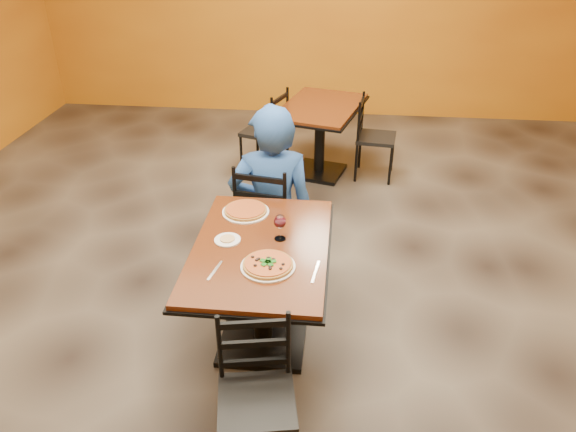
# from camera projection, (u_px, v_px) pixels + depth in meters

# --- Properties ---
(floor) EXTENTS (7.00, 8.00, 0.01)m
(floor) POSITION_uv_depth(u_px,v_px,m) (273.00, 294.00, 4.08)
(floor) COLOR black
(floor) RESTS_ON ground
(table_main) EXTENTS (0.83, 1.23, 0.75)m
(table_main) POSITION_uv_depth(u_px,v_px,m) (261.00, 272.00, 3.37)
(table_main) COLOR #56240D
(table_main) RESTS_ON floor
(table_second) EXTENTS (0.99, 1.25, 0.75)m
(table_second) POSITION_uv_depth(u_px,v_px,m) (320.00, 124.00, 5.58)
(table_second) COLOR #56240D
(table_second) RESTS_ON floor
(chair_main_near) EXTENTS (0.44, 0.44, 0.83)m
(chair_main_near) POSITION_uv_depth(u_px,v_px,m) (257.00, 403.00, 2.67)
(chair_main_near) COLOR black
(chair_main_near) RESTS_ON floor
(chair_main_far) EXTENTS (0.48, 0.48, 0.91)m
(chair_main_far) POSITION_uv_depth(u_px,v_px,m) (268.00, 214.00, 4.18)
(chair_main_far) COLOR black
(chair_main_far) RESTS_ON floor
(chair_second_left) EXTENTS (0.51, 0.51, 0.89)m
(chair_second_left) POSITION_uv_depth(u_px,v_px,m) (264.00, 132.00, 5.69)
(chair_second_left) COLOR black
(chair_second_left) RESTS_ON floor
(chair_second_right) EXTENTS (0.42, 0.42, 0.85)m
(chair_second_right) POSITION_uv_depth(u_px,v_px,m) (376.00, 138.00, 5.59)
(chair_second_right) COLOR black
(chair_second_right) RESTS_ON floor
(diner) EXTENTS (0.71, 0.52, 1.33)m
(diner) POSITION_uv_depth(u_px,v_px,m) (272.00, 190.00, 4.07)
(diner) COLOR navy
(diner) RESTS_ON floor
(plate_main) EXTENTS (0.31, 0.31, 0.01)m
(plate_main) POSITION_uv_depth(u_px,v_px,m) (268.00, 266.00, 3.08)
(plate_main) COLOR white
(plate_main) RESTS_ON table_main
(pizza_main) EXTENTS (0.28, 0.28, 0.02)m
(pizza_main) POSITION_uv_depth(u_px,v_px,m) (268.00, 264.00, 3.07)
(pizza_main) COLOR maroon
(pizza_main) RESTS_ON plate_main
(plate_far) EXTENTS (0.31, 0.31, 0.01)m
(plate_far) POSITION_uv_depth(u_px,v_px,m) (246.00, 212.00, 3.61)
(plate_far) COLOR white
(plate_far) RESTS_ON table_main
(pizza_far) EXTENTS (0.28, 0.28, 0.02)m
(pizza_far) POSITION_uv_depth(u_px,v_px,m) (246.00, 210.00, 3.61)
(pizza_far) COLOR #B15F22
(pizza_far) RESTS_ON plate_far
(side_plate) EXTENTS (0.16, 0.16, 0.01)m
(side_plate) POSITION_uv_depth(u_px,v_px,m) (227.00, 240.00, 3.32)
(side_plate) COLOR white
(side_plate) RESTS_ON table_main
(dip) EXTENTS (0.09, 0.09, 0.01)m
(dip) POSITION_uv_depth(u_px,v_px,m) (227.00, 239.00, 3.31)
(dip) COLOR tan
(dip) RESTS_ON side_plate
(wine_glass) EXTENTS (0.08, 0.08, 0.18)m
(wine_glass) POSITION_uv_depth(u_px,v_px,m) (280.00, 226.00, 3.29)
(wine_glass) COLOR white
(wine_glass) RESTS_ON table_main
(fork) EXTENTS (0.05, 0.19, 0.00)m
(fork) POSITION_uv_depth(u_px,v_px,m) (215.00, 271.00, 3.05)
(fork) COLOR silver
(fork) RESTS_ON table_main
(knife) EXTENTS (0.04, 0.21, 0.00)m
(knife) POSITION_uv_depth(u_px,v_px,m) (315.00, 272.00, 3.04)
(knife) COLOR silver
(knife) RESTS_ON table_main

